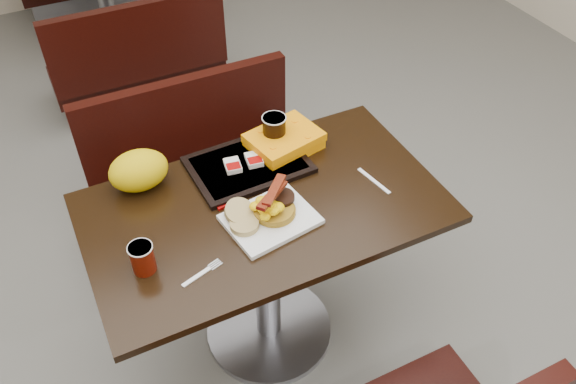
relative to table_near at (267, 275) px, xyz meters
name	(u,v)px	position (x,y,z in m)	size (l,w,h in m)	color
floor	(269,331)	(0.00, 0.00, -0.38)	(6.00, 7.00, 0.01)	slate
table_near	(267,275)	(0.00, 0.00, 0.00)	(1.20, 0.70, 0.75)	black
bench_near_n	(204,169)	(0.00, 0.70, -0.02)	(1.00, 0.46, 0.72)	black
bench_far_s	(134,49)	(0.00, 1.90, -0.02)	(1.00, 0.46, 0.72)	black
platter	(270,219)	(-0.01, -0.08, 0.38)	(0.28, 0.22, 0.02)	white
pancake_stack	(275,210)	(0.01, -0.06, 0.41)	(0.14, 0.14, 0.03)	#A77A1B
sausage_patty	(282,197)	(0.05, -0.04, 0.43)	(0.09, 0.09, 0.01)	black
scrambled_eggs	(266,207)	(-0.02, -0.07, 0.45)	(0.10, 0.09, 0.05)	#ECBE04
bacon_strips	(272,194)	(0.00, -0.06, 0.48)	(0.17, 0.07, 0.01)	#450504
muffin_bottom	(244,224)	(-0.10, -0.08, 0.40)	(0.09, 0.09, 0.02)	tan
muffin_top	(239,212)	(-0.10, -0.03, 0.41)	(0.10, 0.10, 0.02)	tan
coffee_cup_near	(143,258)	(-0.44, -0.09, 0.42)	(0.07, 0.07, 0.10)	maroon
fork	(196,277)	(-0.31, -0.19, 0.38)	(0.14, 0.03, 0.00)	white
knife	(374,181)	(0.40, -0.06, 0.38)	(0.16, 0.01, 0.00)	white
condiment_syrup	(261,207)	(-0.02, -0.01, 0.38)	(0.04, 0.03, 0.01)	#B52307
condiment_ketchup	(222,205)	(-0.13, 0.06, 0.38)	(0.04, 0.03, 0.01)	#8C0504
tray	(248,165)	(0.03, 0.20, 0.38)	(0.41, 0.29, 0.02)	black
hashbrown_sleeve_left	(233,165)	(-0.03, 0.20, 0.40)	(0.05, 0.07, 0.02)	silver
hashbrown_sleeve_right	(254,160)	(0.05, 0.20, 0.40)	(0.05, 0.07, 0.02)	silver
coffee_cup_far	(274,130)	(0.16, 0.27, 0.45)	(0.08, 0.08, 0.12)	black
clamshell	(284,141)	(0.19, 0.24, 0.41)	(0.25, 0.19, 0.07)	orange
paper_bag	(139,170)	(-0.34, 0.27, 0.45)	(0.20, 0.15, 0.14)	#D6A407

